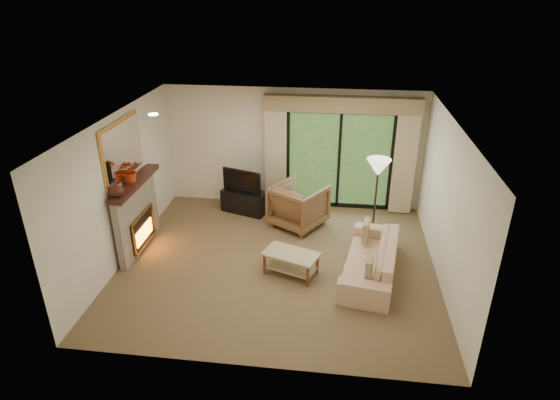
# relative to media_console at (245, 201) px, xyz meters

# --- Properties ---
(floor) EXTENTS (5.50, 5.50, 0.00)m
(floor) POSITION_rel_media_console_xyz_m (0.98, -1.95, -0.24)
(floor) COLOR brown
(floor) RESTS_ON ground
(ceiling) EXTENTS (5.50, 5.50, 0.00)m
(ceiling) POSITION_rel_media_console_xyz_m (0.98, -1.95, 2.36)
(ceiling) COLOR white
(ceiling) RESTS_ON ground
(wall_back) EXTENTS (5.00, 0.00, 5.00)m
(wall_back) POSITION_rel_media_console_xyz_m (0.98, 0.55, 1.06)
(wall_back) COLOR #F2E2CA
(wall_back) RESTS_ON ground
(wall_front) EXTENTS (5.00, 0.00, 5.00)m
(wall_front) POSITION_rel_media_console_xyz_m (0.98, -4.45, 1.06)
(wall_front) COLOR #F2E2CA
(wall_front) RESTS_ON ground
(wall_left) EXTENTS (0.00, 5.00, 5.00)m
(wall_left) POSITION_rel_media_console_xyz_m (-1.77, -1.95, 1.06)
(wall_left) COLOR #F2E2CA
(wall_left) RESTS_ON ground
(wall_right) EXTENTS (0.00, 5.00, 5.00)m
(wall_right) POSITION_rel_media_console_xyz_m (3.73, -1.95, 1.06)
(wall_right) COLOR #F2E2CA
(wall_right) RESTS_ON ground
(fireplace) EXTENTS (0.24, 1.70, 1.37)m
(fireplace) POSITION_rel_media_console_xyz_m (-1.65, -1.75, 0.44)
(fireplace) COLOR gray
(fireplace) RESTS_ON floor
(mirror) EXTENTS (0.07, 1.45, 1.02)m
(mirror) POSITION_rel_media_console_xyz_m (-1.74, -1.75, 1.71)
(mirror) COLOR gold
(mirror) RESTS_ON wall_left
(sliding_door) EXTENTS (2.26, 0.10, 2.16)m
(sliding_door) POSITION_rel_media_console_xyz_m (1.98, 0.50, 0.86)
(sliding_door) COLOR black
(sliding_door) RESTS_ON floor
(curtain_left) EXTENTS (0.45, 0.18, 2.35)m
(curtain_left) POSITION_rel_media_console_xyz_m (0.63, 0.39, 0.96)
(curtain_left) COLOR #C7B48A
(curtain_left) RESTS_ON floor
(curtain_right) EXTENTS (0.45, 0.18, 2.35)m
(curtain_right) POSITION_rel_media_console_xyz_m (3.33, 0.39, 0.96)
(curtain_right) COLOR #C7B48A
(curtain_right) RESTS_ON floor
(cornice) EXTENTS (3.20, 0.24, 0.32)m
(cornice) POSITION_rel_media_console_xyz_m (1.98, 0.41, 2.08)
(cornice) COLOR #9A835A
(cornice) RESTS_ON wall_back
(media_console) EXTENTS (1.05, 0.72, 0.48)m
(media_console) POSITION_rel_media_console_xyz_m (0.00, 0.00, 0.00)
(media_console) COLOR black
(media_console) RESTS_ON floor
(tv) EXTENTS (0.88, 0.40, 0.51)m
(tv) POSITION_rel_media_console_xyz_m (0.00, 0.00, 0.50)
(tv) COLOR black
(tv) RESTS_ON media_console
(armchair) EXTENTS (1.32, 1.33, 0.89)m
(armchair) POSITION_rel_media_console_xyz_m (1.21, -0.48, 0.20)
(armchair) COLOR brown
(armchair) RESTS_ON floor
(sofa) EXTENTS (1.15, 2.21, 0.61)m
(sofa) POSITION_rel_media_console_xyz_m (2.59, -2.09, 0.07)
(sofa) COLOR tan
(sofa) RESTS_ON floor
(pillow_near) EXTENTS (0.15, 0.37, 0.36)m
(pillow_near) POSITION_rel_media_console_xyz_m (2.52, -2.70, 0.27)
(pillow_near) COLOR brown
(pillow_near) RESTS_ON sofa
(pillow_far) EXTENTS (0.15, 0.37, 0.36)m
(pillow_far) POSITION_rel_media_console_xyz_m (2.52, -1.49, 0.28)
(pillow_far) COLOR brown
(pillow_far) RESTS_ON sofa
(coffee_table) EXTENTS (1.03, 0.78, 0.41)m
(coffee_table) POSITION_rel_media_console_xyz_m (1.25, -2.26, -0.04)
(coffee_table) COLOR tan
(coffee_table) RESTS_ON floor
(floor_lamp) EXTENTS (0.50, 0.50, 1.66)m
(floor_lamp) POSITION_rel_media_console_xyz_m (2.69, -0.89, 0.59)
(floor_lamp) COLOR beige
(floor_lamp) RESTS_ON floor
(vase) EXTENTS (0.26, 0.26, 0.27)m
(vase) POSITION_rel_media_console_xyz_m (-1.63, -2.40, 1.26)
(vase) COLOR #361910
(vase) RESTS_ON fireplace
(branches) EXTENTS (0.47, 0.44, 0.43)m
(branches) POSITION_rel_media_console_xyz_m (-1.63, -1.81, 1.34)
(branches) COLOR #B6330D
(branches) RESTS_ON fireplace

